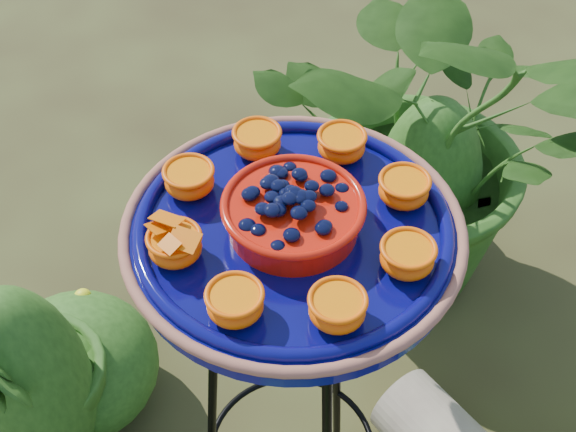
% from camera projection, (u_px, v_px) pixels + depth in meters
% --- Properties ---
extents(tripod_stand, '(0.44, 0.44, 0.95)m').
position_uv_depth(tripod_stand, '(292.00, 384.00, 1.46)').
color(tripod_stand, black).
rests_on(tripod_stand, ground).
extents(feeder_dish, '(0.61, 0.61, 0.11)m').
position_uv_depth(feeder_dish, '(293.00, 228.00, 1.16)').
color(feeder_dish, '#070754').
rests_on(feeder_dish, tripod_stand).
extents(shrub_back_left, '(1.17, 1.17, 0.99)m').
position_uv_depth(shrub_back_left, '(436.00, 135.00, 2.07)').
color(shrub_back_left, '#204612').
rests_on(shrub_back_left, ground).
extents(shrub_front_left, '(0.52, 0.50, 0.74)m').
position_uv_depth(shrub_front_left, '(21.00, 373.00, 1.72)').
color(shrub_front_left, '#204612').
rests_on(shrub_front_left, ground).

